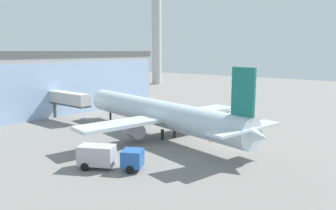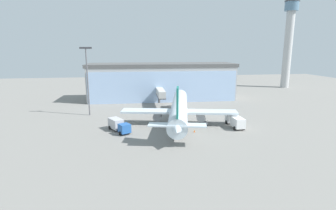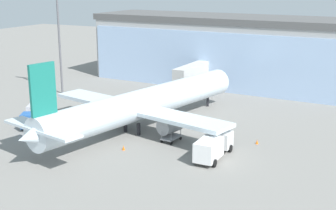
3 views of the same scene
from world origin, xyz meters
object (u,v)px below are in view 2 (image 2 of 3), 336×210
at_px(jet_bridge, 160,93).
at_px(airplane, 179,109).
at_px(catering_truck, 119,125).
at_px(fuel_truck, 235,121).
at_px(baggage_cart, 204,123).
at_px(apron_light_mast, 87,76).
at_px(safety_cone_nose, 194,131).
at_px(safety_cone_wingtip, 236,118).
at_px(control_tower, 289,39).

distance_m(jet_bridge, airplane, 21.53).
distance_m(catering_truck, fuel_truck, 27.45).
relative_size(fuel_truck, baggage_cart, 2.47).
xyz_separation_m(apron_light_mast, safety_cone_nose, (25.32, -19.62, -10.89)).
bearing_deg(apron_light_mast, jet_bridge, 24.90).
xyz_separation_m(jet_bridge, catering_truck, (-12.89, -26.20, -2.62)).
bearing_deg(baggage_cart, jet_bridge, 23.87).
bearing_deg(jet_bridge, catering_truck, 155.14).
height_order(airplane, safety_cone_wingtip, airplane).
height_order(catering_truck, fuel_truck, same).
xyz_separation_m(safety_cone_nose, safety_cone_wingtip, (13.76, 9.40, 0.00)).
xyz_separation_m(jet_bridge, safety_cone_wingtip, (17.68, -20.15, -3.82)).
bearing_deg(airplane, apron_light_mast, 76.28).
xyz_separation_m(apron_light_mast, fuel_truck, (35.94, -17.26, -9.69)).
relative_size(jet_bridge, airplane, 0.30).
xyz_separation_m(control_tower, fuel_truck, (-50.27, -59.23, -21.40)).
height_order(control_tower, safety_cone_wingtip, control_tower).
relative_size(baggage_cart, safety_cone_wingtip, 5.38).
bearing_deg(fuel_truck, catering_truck, 87.82).
bearing_deg(baggage_cart, catering_truck, 102.12).
bearing_deg(apron_light_mast, safety_cone_wingtip, -14.65).
bearing_deg(baggage_cart, control_tower, -39.21).
bearing_deg(baggage_cart, safety_cone_wingtip, -62.18).
bearing_deg(baggage_cart, safety_cone_nose, 151.98).
height_order(baggage_cart, safety_cone_wingtip, baggage_cart).
bearing_deg(safety_cone_nose, fuel_truck, 12.54).
relative_size(airplane, safety_cone_nose, 71.42).
bearing_deg(safety_cone_nose, airplane, 103.31).
xyz_separation_m(control_tower, safety_cone_nose, (-60.89, -61.59, -22.59)).
bearing_deg(safety_cone_wingtip, airplane, -175.34).
bearing_deg(safety_cone_wingtip, catering_truck, -168.81).
distance_m(airplane, catering_truck, 15.78).
xyz_separation_m(airplane, catering_truck, (-14.89, -4.77, -2.10)).
bearing_deg(jet_bridge, apron_light_mast, 116.25).
distance_m(control_tower, safety_cone_nose, 89.51).
bearing_deg(control_tower, fuel_truck, -130.32).
relative_size(control_tower, baggage_cart, 13.50).
bearing_deg(airplane, jet_bridge, 17.78).
distance_m(apron_light_mast, fuel_truck, 41.03).
bearing_deg(apron_light_mast, control_tower, 25.96).
bearing_deg(safety_cone_nose, catering_truck, 168.73).
bearing_deg(apron_light_mast, airplane, -26.17).
relative_size(apron_light_mast, safety_cone_nose, 34.23).
relative_size(airplane, catering_truck, 5.25).
height_order(airplane, catering_truck, airplane).
relative_size(jet_bridge, safety_cone_nose, 21.78).
bearing_deg(baggage_cart, airplane, 70.86).
bearing_deg(fuel_truck, apron_light_mast, 64.23).
distance_m(apron_light_mast, airplane, 27.15).
relative_size(fuel_truck, safety_cone_nose, 13.28).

